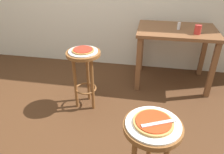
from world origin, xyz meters
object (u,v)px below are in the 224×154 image
dining_table (176,38)px  cup_near_edge (198,29)px  stool_middle (84,67)px  pizza_foreground (153,122)px  serving_plate_middle (83,51)px  condiment_shaker (179,26)px  pizza_middle (83,50)px  pizza_server_knife (159,123)px  serving_plate_foreground (153,124)px  stool_foreground (150,146)px

dining_table → cup_near_edge: cup_near_edge is taller
stool_middle → pizza_foreground: bearing=-53.2°
serving_plate_middle → condiment_shaker: bearing=35.3°
stool_middle → cup_near_edge: size_ratio=6.37×
cup_near_edge → condiment_shaker: 0.25m
pizza_foreground → condiment_shaker: size_ratio=2.84×
pizza_middle → condiment_shaker: condiment_shaker is taller
pizza_server_knife → cup_near_edge: bearing=49.7°
dining_table → condiment_shaker: 0.17m
pizza_foreground → cup_near_edge: bearing=73.4°
pizza_foreground → serving_plate_middle: size_ratio=0.79×
serving_plate_middle → dining_table: 1.27m
serving_plate_foreground → stool_middle: bearing=126.8°
pizza_foreground → dining_table: 1.78m
pizza_foreground → pizza_server_knife: (0.03, -0.02, 0.01)m
serving_plate_foreground → pizza_foreground: 0.02m
pizza_foreground → serving_plate_middle: 1.26m
pizza_server_knife → pizza_foreground: bearing=121.4°
cup_near_edge → pizza_server_knife: cup_near_edge is taller
dining_table → cup_near_edge: bearing=-37.5°
serving_plate_foreground → stool_foreground: bearing=-26.6°
serving_plate_foreground → dining_table: (0.26, 1.76, -0.05)m
stool_foreground → cup_near_edge: 1.70m
serving_plate_foreground → cup_near_edge: bearing=73.4°
stool_foreground → pizza_middle: 1.28m
serving_plate_foreground → pizza_server_knife: bearing=-33.7°
serving_plate_foreground → cup_near_edge: 1.67m
stool_foreground → pizza_server_knife: pizza_server_knife is taller
stool_middle → condiment_shaker: 1.30m
stool_middle → dining_table: dining_table is taller
dining_table → condiment_shaker: size_ratio=11.34×
stool_foreground → cup_near_edge: (0.48, 1.60, 0.32)m
pizza_middle → condiment_shaker: (1.03, 0.73, 0.10)m
dining_table → pizza_server_knife: (-0.23, -1.78, 0.08)m
pizza_foreground → stool_middle: pizza_foreground is taller
pizza_middle → serving_plate_foreground: bearing=-53.2°
serving_plate_foreground → serving_plate_middle: same height
pizza_middle → pizza_server_knife: size_ratio=1.07×
condiment_shaker → serving_plate_middle: bearing=-144.7°
stool_foreground → dining_table: 1.78m
stool_foreground → pizza_server_knife: (0.03, -0.02, 0.22)m
stool_middle → pizza_server_knife: 1.31m
stool_foreground → condiment_shaker: condiment_shaker is taller
stool_foreground → pizza_server_knife: bearing=-33.7°
dining_table → pizza_foreground: bearing=-98.5°
serving_plate_foreground → pizza_middle: size_ratio=1.46×
cup_near_edge → serving_plate_middle: bearing=-154.6°
stool_foreground → serving_plate_middle: bearing=126.8°
stool_middle → serving_plate_middle: (-0.00, -0.00, 0.19)m
pizza_foreground → dining_table: size_ratio=0.25×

